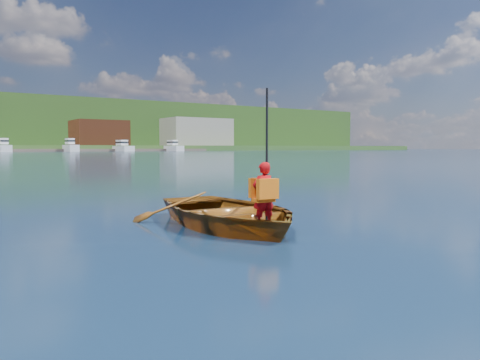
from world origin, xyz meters
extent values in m
plane|color=#162E47|center=(0.00, 0.00, 0.00)|extent=(600.00, 600.00, 0.00)
imported|color=#692E10|center=(-1.14, 0.68, 0.23)|extent=(2.91, 3.86, 0.76)
imported|color=#AE090D|center=(-1.07, -0.23, 0.60)|extent=(0.38, 0.27, 0.99)
cube|color=orange|center=(-1.08, -0.35, 0.70)|extent=(0.35, 0.13, 0.30)
cube|color=orange|center=(-1.06, -0.11, 0.70)|extent=(0.35, 0.11, 0.30)
cube|color=orange|center=(-1.07, -0.23, 0.52)|extent=(0.32, 0.24, 0.05)
cylinder|color=black|center=(-0.90, -0.10, 1.16)|extent=(0.04, 0.04, 2.12)
cube|color=brown|center=(45.00, 165.00, 6.50)|extent=(18.00, 16.00, 9.00)
cube|color=gray|center=(85.00, 165.00, 7.50)|extent=(26.00, 16.00, 11.00)
cube|color=silver|center=(11.39, 143.00, 0.86)|extent=(2.94, 10.50, 2.14)
cube|color=silver|center=(11.39, 144.05, 3.04)|extent=(2.06, 4.73, 1.80)
cube|color=black|center=(11.39, 144.05, 3.14)|extent=(2.12, 4.94, 0.50)
cube|color=silver|center=(29.76, 143.00, 0.92)|extent=(2.79, 9.98, 2.29)
cube|color=silver|center=(29.76, 144.00, 3.19)|extent=(1.96, 4.49, 1.80)
cube|color=black|center=(29.76, 144.00, 3.29)|extent=(2.01, 4.69, 0.50)
cube|color=silver|center=(46.33, 143.00, 0.77)|extent=(3.37, 12.04, 1.91)
cube|color=silver|center=(46.33, 144.20, 2.81)|extent=(2.36, 5.42, 1.80)
cube|color=black|center=(46.33, 144.20, 2.91)|extent=(2.43, 5.66, 0.50)
cube|color=silver|center=(64.36, 143.00, 0.83)|extent=(2.94, 10.52, 2.07)
cube|color=silver|center=(64.36, 144.05, 2.97)|extent=(2.06, 4.73, 1.80)
cube|color=black|center=(64.36, 144.05, 3.07)|extent=(2.12, 4.94, 0.50)
cylinder|color=#382314|center=(145.17, 256.55, 16.70)|extent=(0.80, 0.80, 2.78)
sphere|color=#255920|center=(145.17, 256.55, 20.41)|extent=(5.19, 5.19, 5.19)
cylinder|color=#382314|center=(81.27, 252.93, 16.16)|extent=(0.80, 0.80, 3.15)
sphere|color=#255920|center=(81.27, 252.93, 20.35)|extent=(5.87, 5.87, 5.87)
cylinder|color=#382314|center=(134.85, 223.79, 10.73)|extent=(0.80, 0.80, 3.95)
sphere|color=#255920|center=(134.85, 223.79, 15.99)|extent=(7.36, 7.36, 7.36)
cylinder|color=#382314|center=(132.54, 239.40, 13.16)|extent=(0.80, 0.80, 2.56)
sphere|color=#255920|center=(132.54, 239.40, 16.57)|extent=(4.78, 4.78, 4.78)
cylinder|color=#382314|center=(120.57, 204.34, 6.35)|extent=(0.80, 0.80, 2.97)
sphere|color=#255920|center=(120.57, 204.34, 10.32)|extent=(5.55, 5.55, 5.55)
cylinder|color=#382314|center=(121.68, 195.06, 4.67)|extent=(0.80, 0.80, 3.32)
sphere|color=#255920|center=(121.68, 195.06, 9.10)|extent=(6.20, 6.20, 6.20)
cylinder|color=#382314|center=(78.81, 230.60, 11.48)|extent=(0.80, 0.80, 2.72)
sphere|color=#255920|center=(78.81, 230.60, 15.11)|extent=(5.08, 5.08, 5.08)
cylinder|color=#382314|center=(48.44, 238.90, 13.27)|extent=(0.80, 0.80, 2.98)
sphere|color=#255920|center=(48.44, 238.90, 17.24)|extent=(5.56, 5.56, 5.56)
camera|label=1|loc=(-5.19, -5.91, 1.32)|focal=35.00mm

